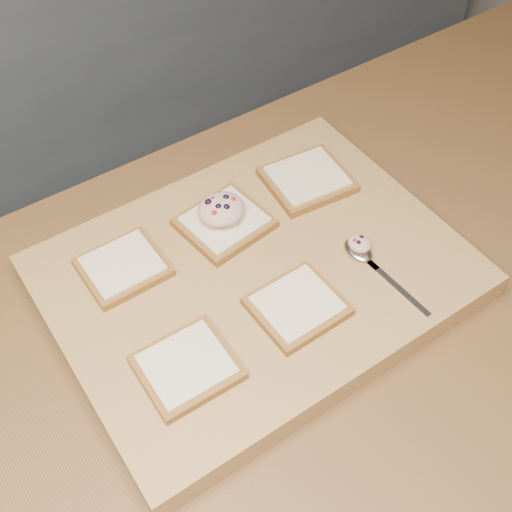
{
  "coord_description": "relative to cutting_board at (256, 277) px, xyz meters",
  "views": [
    {
      "loc": [
        -0.27,
        -0.4,
        1.64
      ],
      "look_at": [
        0.04,
        0.06,
        0.97
      ],
      "focal_mm": 45.0,
      "sensor_mm": 36.0,
      "label": 1
    }
  ],
  "objects": [
    {
      "name": "island_counter",
      "position": [
        -0.04,
        -0.06,
        -0.47
      ],
      "size": [
        2.0,
        0.8,
        0.9
      ],
      "color": "slate",
      "rests_on": "ground"
    },
    {
      "name": "tuna_salad_dollop",
      "position": [
        0.0,
        0.09,
        0.05
      ],
      "size": [
        0.07,
        0.07,
        0.03
      ],
      "color": "#DDA08D",
      "rests_on": "bread_far_center"
    },
    {
      "name": "bread_far_center",
      "position": [
        0.0,
        0.09,
        0.03
      ],
      "size": [
        0.13,
        0.12,
        0.02
      ],
      "color": "brown",
      "rests_on": "cutting_board"
    },
    {
      "name": "cutting_board",
      "position": [
        0.0,
        0.0,
        0.0
      ],
      "size": [
        0.55,
        0.42,
        0.04
      ],
      "primitive_type": "cube",
      "color": "tan",
      "rests_on": "island_counter"
    },
    {
      "name": "bread_near_left",
      "position": [
        -0.16,
        -0.09,
        0.03
      ],
      "size": [
        0.11,
        0.1,
        0.02
      ],
      "color": "brown",
      "rests_on": "cutting_board"
    },
    {
      "name": "bread_near_center",
      "position": [
        0.0,
        -0.09,
        0.03
      ],
      "size": [
        0.11,
        0.1,
        0.02
      ],
      "color": "brown",
      "rests_on": "cutting_board"
    },
    {
      "name": "spoon",
      "position": [
        0.13,
        -0.07,
        0.03
      ],
      "size": [
        0.03,
        0.16,
        0.01
      ],
      "color": "silver",
      "rests_on": "cutting_board"
    },
    {
      "name": "bread_far_left",
      "position": [
        -0.15,
        0.1,
        0.03
      ],
      "size": [
        0.11,
        0.1,
        0.02
      ],
      "color": "brown",
      "rests_on": "cutting_board"
    },
    {
      "name": "bread_far_right",
      "position": [
        0.16,
        0.09,
        0.03
      ],
      "size": [
        0.13,
        0.12,
        0.02
      ],
      "color": "brown",
      "rests_on": "cutting_board"
    },
    {
      "name": "spoon_salad",
      "position": [
        0.13,
        -0.06,
        0.04
      ],
      "size": [
        0.03,
        0.03,
        0.02
      ],
      "color": "#DDA08D",
      "rests_on": "spoon"
    }
  ]
}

